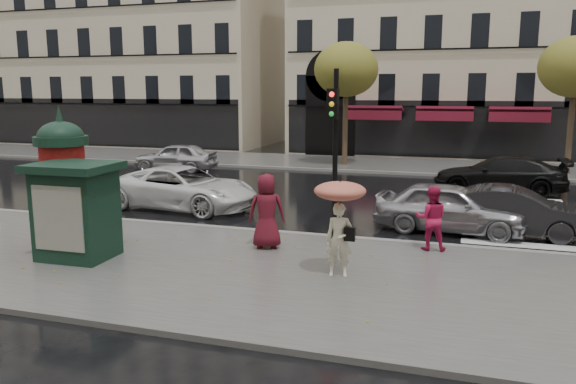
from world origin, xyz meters
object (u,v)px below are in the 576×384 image
(morris_column, at_px, (64,178))
(car_white, at_px, (183,188))
(woman_umbrella, at_px, (340,212))
(newsstand, at_px, (76,210))
(car_darkgrey, at_px, (513,211))
(traffic_light, at_px, (334,138))
(car_far_silver, at_px, (176,157))
(car_silver, at_px, (450,207))
(man_burgundy, at_px, (267,211))
(car_black, at_px, (499,175))
(woman_red, at_px, (431,218))

(morris_column, relative_size, car_white, 0.68)
(woman_umbrella, height_order, newsstand, newsstand)
(car_darkgrey, relative_size, car_white, 0.79)
(traffic_light, bearing_deg, car_far_silver, 134.18)
(traffic_light, relative_size, car_silver, 1.05)
(man_burgundy, xyz_separation_m, newsstand, (-4.07, -2.18, 0.22))
(car_black, bearing_deg, woman_red, -12.24)
(morris_column, distance_m, car_silver, 10.82)
(morris_column, xyz_separation_m, car_black, (11.39, 12.00, -1.11))
(car_far_silver, bearing_deg, car_silver, 52.39)
(traffic_light, bearing_deg, woman_red, -6.83)
(woman_umbrella, xyz_separation_m, man_burgundy, (-2.25, 1.62, -0.46))
(car_silver, xyz_separation_m, car_far_silver, (-13.87, 8.96, -0.02))
(woman_umbrella, relative_size, car_white, 0.40)
(newsstand, bearing_deg, morris_column, 138.15)
(morris_column, distance_m, car_black, 16.58)
(woman_umbrella, relative_size, traffic_light, 0.47)
(car_black, bearing_deg, morris_column, -43.38)
(traffic_light, bearing_deg, man_burgundy, -136.10)
(man_burgundy, bearing_deg, car_white, -59.53)
(woman_red, bearing_deg, car_far_silver, -46.78)
(car_white, bearing_deg, woman_red, -103.07)
(woman_red, distance_m, morris_column, 9.55)
(traffic_light, xyz_separation_m, car_darkgrey, (4.76, 2.36, -2.19))
(car_far_silver, bearing_deg, traffic_light, 39.42)
(newsstand, bearing_deg, car_darkgrey, 29.96)
(woman_umbrella, xyz_separation_m, car_black, (3.93, 12.46, -0.79))
(man_burgundy, relative_size, newsstand, 0.83)
(woman_umbrella, xyz_separation_m, newsstand, (-6.31, -0.56, -0.23))
(car_darkgrey, xyz_separation_m, car_white, (-10.79, 0.44, 0.05))
(traffic_light, height_order, car_white, traffic_light)
(woman_red, distance_m, car_darkgrey, 3.44)
(woman_red, distance_m, traffic_light, 3.27)
(woman_red, distance_m, car_silver, 2.57)
(newsstand, relative_size, car_darkgrey, 0.55)
(morris_column, relative_size, traffic_light, 0.80)
(woman_red, distance_m, newsstand, 8.73)
(newsstand, bearing_deg, car_white, 94.86)
(car_silver, bearing_deg, man_burgundy, 134.12)
(car_far_silver, bearing_deg, woman_red, 44.77)
(woman_red, xyz_separation_m, man_burgundy, (-4.03, -1.06, 0.15))
(woman_red, relative_size, car_darkgrey, 0.39)
(newsstand, distance_m, car_far_silver, 15.69)
(morris_column, bearing_deg, car_silver, 26.20)
(morris_column, relative_size, newsstand, 1.57)
(woman_umbrella, bearing_deg, man_burgundy, 144.14)
(woman_umbrella, relative_size, car_black, 0.42)
(car_black, relative_size, car_far_silver, 1.21)
(woman_umbrella, height_order, car_far_silver, woman_umbrella)
(morris_column, height_order, car_black, morris_column)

